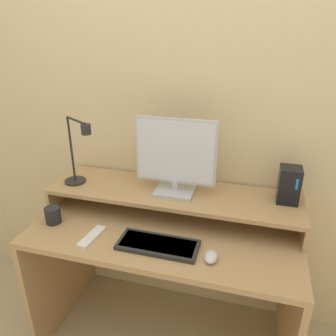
% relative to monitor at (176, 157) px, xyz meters
% --- Properties ---
extents(wall_back, '(6.00, 0.05, 2.50)m').
position_rel_monitor_xyz_m(wall_back, '(-0.01, 0.22, 0.18)').
color(wall_back, beige).
rests_on(wall_back, ground_plane).
extents(desk, '(1.33, 0.66, 0.75)m').
position_rel_monitor_xyz_m(desk, '(-0.01, -0.15, -0.53)').
color(desk, tan).
rests_on(desk, ground_plane).
extents(monitor_shelf, '(1.33, 0.36, 0.13)m').
position_rel_monitor_xyz_m(monitor_shelf, '(-0.01, 0.01, -0.22)').
color(monitor_shelf, tan).
rests_on(monitor_shelf, desk).
extents(monitor, '(0.42, 0.18, 0.40)m').
position_rel_monitor_xyz_m(monitor, '(0.00, 0.00, 0.00)').
color(monitor, '#BCBCC1').
rests_on(monitor, monitor_shelf).
extents(desk_lamp, '(0.24, 0.18, 0.38)m').
position_rel_monitor_xyz_m(desk_lamp, '(-0.51, -0.07, -0.03)').
color(desk_lamp, black).
rests_on(desk_lamp, monitor_shelf).
extents(router_dock, '(0.10, 0.11, 0.18)m').
position_rel_monitor_xyz_m(router_dock, '(0.56, 0.05, -0.11)').
color(router_dock, black).
rests_on(router_dock, monitor_shelf).
extents(keyboard, '(0.37, 0.16, 0.02)m').
position_rel_monitor_xyz_m(keyboard, '(-0.00, -0.31, -0.31)').
color(keyboard, '#282828').
rests_on(keyboard, desk).
extents(mouse, '(0.06, 0.09, 0.03)m').
position_rel_monitor_xyz_m(mouse, '(0.25, -0.33, -0.31)').
color(mouse, silver).
rests_on(mouse, desk).
extents(remote_control, '(0.07, 0.18, 0.02)m').
position_rel_monitor_xyz_m(remote_control, '(-0.32, -0.33, -0.32)').
color(remote_control, white).
rests_on(remote_control, desk).
extents(mug, '(0.08, 0.08, 0.09)m').
position_rel_monitor_xyz_m(mug, '(-0.58, -0.26, -0.28)').
color(mug, '#232328').
rests_on(mug, desk).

